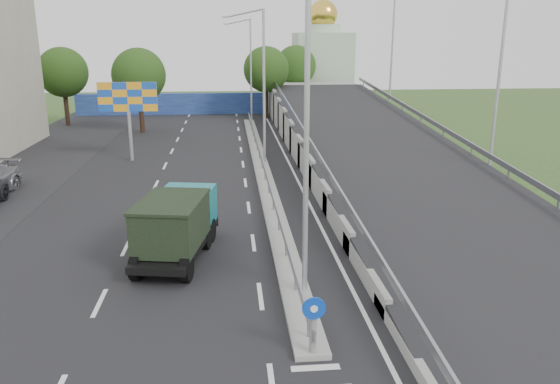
{
  "coord_description": "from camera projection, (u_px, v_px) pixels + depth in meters",
  "views": [
    {
      "loc": [
        -2.12,
        -10.74,
        8.44
      ],
      "look_at": [
        -0.04,
        11.14,
        2.2
      ],
      "focal_mm": 35.0,
      "sensor_mm": 36.0,
      "label": 1
    }
  ],
  "objects": [
    {
      "name": "road_surface",
      "position": [
        215.0,
        188.0,
        31.66
      ],
      "size": [
        26.0,
        90.0,
        0.04
      ],
      "primitive_type": "cube",
      "color": "black",
      "rests_on": "ground"
    },
    {
      "name": "median",
      "position": [
        262.0,
        170.0,
        35.74
      ],
      "size": [
        1.0,
        44.0,
        0.2
      ],
      "primitive_type": "cube",
      "color": "gray",
      "rests_on": "ground"
    },
    {
      "name": "overpass_ramp",
      "position": [
        375.0,
        143.0,
        35.97
      ],
      "size": [
        10.0,
        50.0,
        3.5
      ],
      "color": "gray",
      "rests_on": "ground"
    },
    {
      "name": "median_guardrail",
      "position": [
        262.0,
        160.0,
        35.56
      ],
      "size": [
        0.09,
        44.0,
        0.71
      ],
      "color": "gray",
      "rests_on": "median"
    },
    {
      "name": "sign_bollard",
      "position": [
        313.0,
        325.0,
        14.58
      ],
      "size": [
        0.64,
        0.23,
        1.67
      ],
      "color": "black",
      "rests_on": "median"
    },
    {
      "name": "lamp_post_near",
      "position": [
        301.0,
        125.0,
        16.95
      ],
      "size": [
        2.74,
        0.18,
        10.08
      ],
      "color": "#B2B5B7",
      "rests_on": "median"
    },
    {
      "name": "lamp_post_mid",
      "position": [
        261.0,
        79.0,
        36.1
      ],
      "size": [
        2.74,
        0.18,
        10.08
      ],
      "color": "#B2B5B7",
      "rests_on": "median"
    },
    {
      "name": "lamp_post_far",
      "position": [
        249.0,
        64.0,
        55.26
      ],
      "size": [
        2.74,
        0.18,
        10.08
      ],
      "color": "#B2B5B7",
      "rests_on": "median"
    },
    {
      "name": "blue_wall",
      "position": [
        211.0,
        104.0,
        61.89
      ],
      "size": [
        30.0,
        0.5,
        2.4
      ],
      "primitive_type": "cube",
      "color": "navy",
      "rests_on": "ground"
    },
    {
      "name": "church",
      "position": [
        322.0,
        63.0,
        69.7
      ],
      "size": [
        7.0,
        7.0,
        13.8
      ],
      "color": "#B2CCAD",
      "rests_on": "ground"
    },
    {
      "name": "billboard",
      "position": [
        128.0,
        101.0,
        37.63
      ],
      "size": [
        4.0,
        0.24,
        5.5
      ],
      "color": "#B2B5B7",
      "rests_on": "ground"
    },
    {
      "name": "tree_left_mid",
      "position": [
        139.0,
        75.0,
        48.76
      ],
      "size": [
        4.8,
        4.8,
        7.6
      ],
      "color": "black",
      "rests_on": "ground"
    },
    {
      "name": "tree_median_far",
      "position": [
        266.0,
        70.0,
        57.52
      ],
      "size": [
        4.8,
        4.8,
        7.6
      ],
      "color": "black",
      "rests_on": "ground"
    },
    {
      "name": "tree_left_far",
      "position": [
        63.0,
        72.0,
        52.83
      ],
      "size": [
        4.8,
        4.8,
        7.6
      ],
      "color": "black",
      "rests_on": "ground"
    },
    {
      "name": "tree_ramp_far",
      "position": [
        296.0,
        66.0,
        64.59
      ],
      "size": [
        4.8,
        4.8,
        7.6
      ],
      "color": "black",
      "rests_on": "ground"
    },
    {
      "name": "dump_truck",
      "position": [
        177.0,
        223.0,
        21.43
      ],
      "size": [
        3.13,
        6.12,
        2.57
      ],
      "rotation": [
        0.0,
        0.0,
        -0.18
      ],
      "color": "black",
      "rests_on": "ground"
    }
  ]
}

